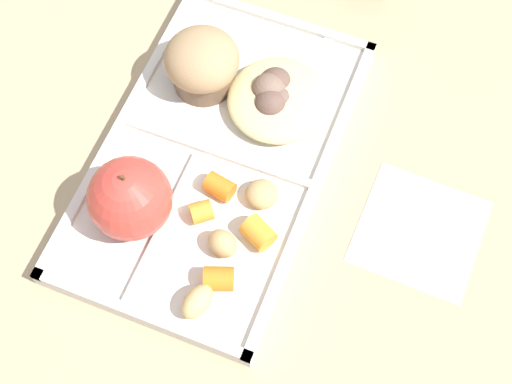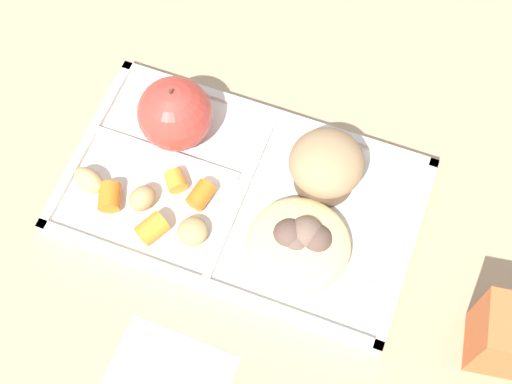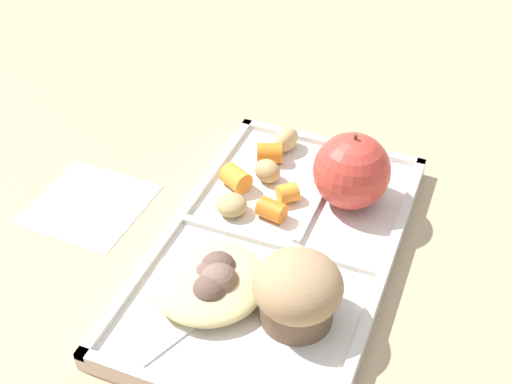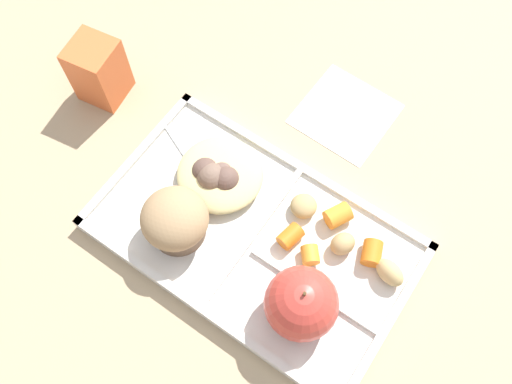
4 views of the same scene
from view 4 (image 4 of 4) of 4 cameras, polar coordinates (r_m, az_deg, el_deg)
The scene contains 19 objects.
ground at distance 0.68m, azimuth -0.21°, elevation -4.93°, with size 6.00×6.00×0.00m, color tan.
lunch_tray at distance 0.68m, azimuth -0.17°, elevation -4.73°, with size 0.38×0.23×0.02m.
green_apple at distance 0.61m, azimuth 4.75°, elevation -11.52°, with size 0.08×0.08×0.09m.
bran_muffin at distance 0.65m, azimuth -8.40°, elevation -2.98°, with size 0.08×0.08×0.07m.
carrot_slice_small at distance 0.67m, azimuth 8.54°, elevation -2.42°, with size 0.02×0.02×0.03m, color orange.
carrot_slice_edge at distance 0.66m, azimuth 11.99°, elevation -6.22°, with size 0.02×0.02×0.03m, color orange.
carrot_slice_back at distance 0.66m, azimuth 3.60°, elevation -4.63°, with size 0.02×0.02×0.03m, color orange.
carrot_slice_center at distance 0.65m, azimuth 5.67°, elevation -6.55°, with size 0.02×0.02×0.02m, color orange.
potato_chunk_browned at distance 0.67m, azimuth 4.99°, elevation -1.46°, with size 0.03×0.03×0.02m, color tan.
potato_chunk_wedge at distance 0.66m, azimuth 9.03°, elevation -5.35°, with size 0.03×0.03×0.03m, color tan.
potato_chunk_large at distance 0.66m, azimuth 13.77°, elevation -8.15°, with size 0.04×0.02×0.03m, color tan.
egg_noodle_pile at distance 0.69m, azimuth -3.76°, elevation 1.85°, with size 0.11×0.11×0.03m, color #D6C684.
meatball_back at distance 0.69m, azimuth -3.54°, elevation 1.86°, with size 0.03×0.03×0.03m, color brown.
meatball_center at distance 0.69m, azimuth -5.28°, elevation 2.15°, with size 0.04×0.04×0.04m, color brown.
meatball_front at distance 0.68m, azimuth -4.64°, elevation 1.50°, with size 0.04×0.04×0.04m, color #755B4C.
meatball_side at distance 0.68m, azimuth -3.16°, elevation 1.25°, with size 0.04×0.04×0.04m, color brown.
plastic_fork at distance 0.71m, azimuth -6.27°, elevation 2.38°, with size 0.14×0.07×0.00m.
milk_carton at distance 0.78m, azimuth -16.09°, elevation 12.06°, with size 0.06×0.06×0.09m, color orange.
paper_napkin at distance 0.77m, azimuth 9.46°, elevation 7.98°, with size 0.12×0.12×0.00m, color white.
Camera 4 is at (-0.13, 0.19, 0.65)m, focal length 38.36 mm.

